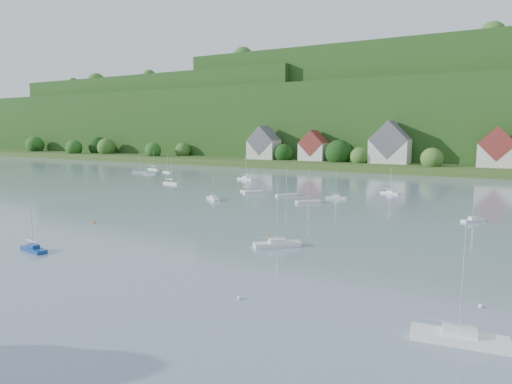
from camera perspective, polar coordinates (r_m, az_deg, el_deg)
far_shore_strip at (r=212.54m, az=15.93°, el=3.39°), size 600.00×60.00×3.00m
forested_ridge at (r=279.22m, az=19.42°, el=8.63°), size 620.00×181.22×69.89m
village_building_0 at (r=219.26m, az=1.00°, el=5.91°), size 14.00×10.40×16.00m
village_building_1 at (r=210.59m, az=7.30°, el=5.56°), size 12.00×9.36×14.00m
village_building_2 at (r=199.29m, az=16.63°, el=5.62°), size 16.00×11.44×18.00m
village_building_3 at (r=192.69m, az=28.22°, el=4.70°), size 13.00×10.40×15.50m
near_sailboat_1 at (r=70.53m, az=-26.38°, el=-6.45°), size 5.33×2.28×6.96m
near_sailboat_3 at (r=65.79m, az=2.71°, el=-6.56°), size 6.39×6.04×9.28m
near_sailboat_4 at (r=40.89m, az=24.36°, el=-16.40°), size 7.55×2.92×9.93m
mooring_buoy_1 at (r=46.33m, az=-2.13°, el=-13.44°), size 0.48×0.48×0.48m
mooring_buoy_2 at (r=72.12m, az=1.68°, el=-5.65°), size 0.41×0.41×0.41m
mooring_buoy_3 at (r=87.43m, az=-19.81°, el=-3.73°), size 0.42×0.42×0.42m
mooring_buoy_4 at (r=49.30m, az=26.61°, el=-12.95°), size 0.43×0.43×0.43m
far_sailboat_cluster at (r=131.24m, az=9.65°, el=0.52°), size 197.02×66.42×8.71m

